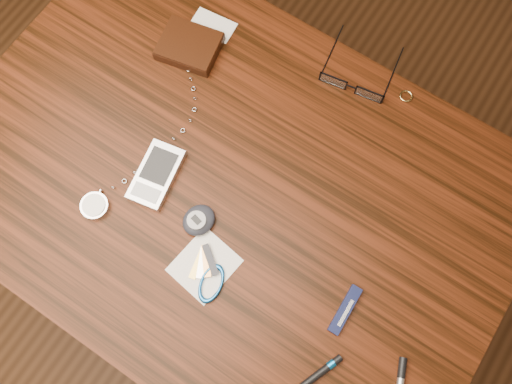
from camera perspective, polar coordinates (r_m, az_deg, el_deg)
ground at (r=1.60m, az=-1.74°, el=-6.96°), size 3.80×3.80×0.00m
desk at (r=0.97m, az=-2.85°, el=-0.78°), size 1.00×0.70×0.75m
wallet_and_card at (r=0.98m, az=-7.58°, el=16.26°), size 0.13×0.15×0.02m
eyeglasses at (r=0.95m, az=10.95°, el=11.96°), size 0.14×0.15×0.03m
gold_ring at (r=0.97m, az=16.78°, el=10.45°), size 0.03×0.03×0.00m
pocket_watch at (r=0.90m, az=-17.36°, el=-0.77°), size 0.12×0.37×0.02m
pda_phone at (r=0.88m, az=-11.33°, el=1.96°), size 0.08×0.13×0.02m
pedometer at (r=0.85m, az=-6.57°, el=-3.21°), size 0.06×0.07×0.02m
notepad_keys at (r=0.84m, az=-5.51°, el=-9.33°), size 0.11×0.11×0.01m
pocket_knife at (r=0.84m, az=10.13°, el=-13.12°), size 0.02×0.08×0.01m
black_blue_pen at (r=0.83m, az=7.39°, el=-19.78°), size 0.04×0.08×0.01m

